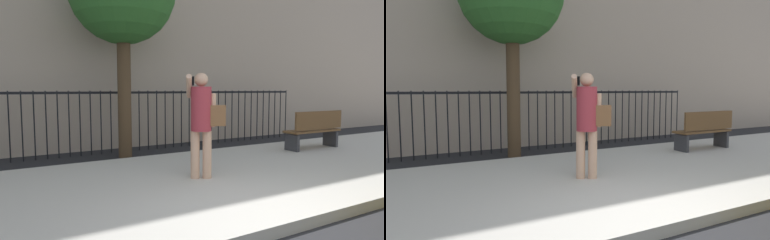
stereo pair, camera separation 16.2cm
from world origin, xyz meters
The scene contains 5 objects.
ground_plane centered at (0.00, 0.00, 0.00)m, with size 60.00×60.00×0.00m, color black.
sidewalk centered at (0.00, 2.20, 0.07)m, with size 28.00×4.40×0.15m, color #B2ADA3.
iron_fence centered at (0.00, 5.90, 1.02)m, with size 12.03×0.04×1.60m.
pedestrian_on_phone centered at (0.27, 2.12, 1.17)m, with size 0.73×0.61×1.75m.
street_bench centered at (4.19, 3.13, 0.65)m, with size 1.60×0.45×0.95m.
Camera 2 is at (-2.56, -2.72, 1.63)m, focal length 32.00 mm.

